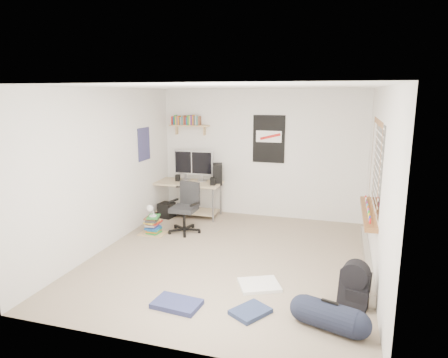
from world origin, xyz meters
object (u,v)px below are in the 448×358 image
(desk, at_px, (186,198))
(duffel_bag, at_px, (329,317))
(office_chair, at_px, (184,205))
(backpack, at_px, (354,289))
(book_stack, at_px, (153,226))

(desk, relative_size, duffel_bag, 2.47)
(desk, distance_m, office_chair, 1.02)
(duffel_bag, bearing_deg, backpack, 84.02)
(backpack, relative_size, book_stack, 0.92)
(desk, height_order, book_stack, desk)
(office_chair, relative_size, backpack, 2.05)
(backpack, bearing_deg, office_chair, 162.15)
(office_chair, distance_m, backpack, 3.36)
(backpack, bearing_deg, duffel_bag, -99.70)
(book_stack, bearing_deg, office_chair, 26.11)
(duffel_bag, bearing_deg, office_chair, 155.58)
(office_chair, bearing_deg, backpack, -18.86)
(book_stack, bearing_deg, desk, 83.17)
(backpack, height_order, duffel_bag, duffel_bag)
(duffel_bag, bearing_deg, book_stack, 163.47)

